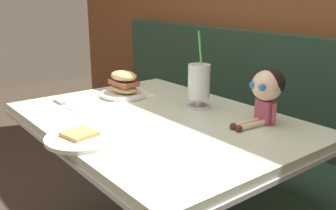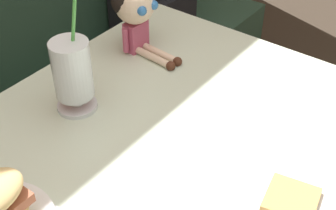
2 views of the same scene
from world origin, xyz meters
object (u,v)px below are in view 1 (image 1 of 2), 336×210
milkshake_glass (198,84)px  seated_doll (267,88)px  sandwich_plate (124,86)px  butter_knife (62,104)px  toast_plate (84,137)px

milkshake_glass → seated_doll: milkshake_glass is taller
sandwich_plate → seated_doll: (0.64, 0.20, 0.08)m
milkshake_glass → sandwich_plate: bearing=-157.5°
butter_knife → seated_doll: 0.84m
sandwich_plate → seated_doll: bearing=17.5°
toast_plate → milkshake_glass: (-0.04, 0.53, 0.09)m
toast_plate → sandwich_plate: size_ratio=1.12×
toast_plate → sandwich_plate: (-0.38, 0.39, 0.04)m
toast_plate → milkshake_glass: size_ratio=0.79×
milkshake_glass → sandwich_plate: 0.37m
milkshake_glass → seated_doll: 0.30m
sandwich_plate → toast_plate: bearing=-45.6°
toast_plate → milkshake_glass: milkshake_glass is taller
toast_plate → butter_knife: (-0.42, 0.11, -0.00)m
toast_plate → seated_doll: size_ratio=1.13×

